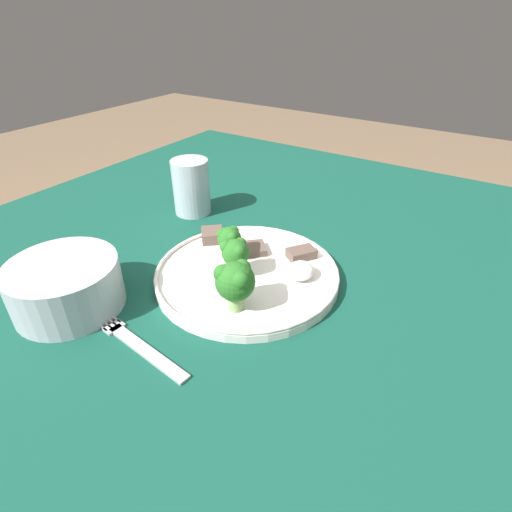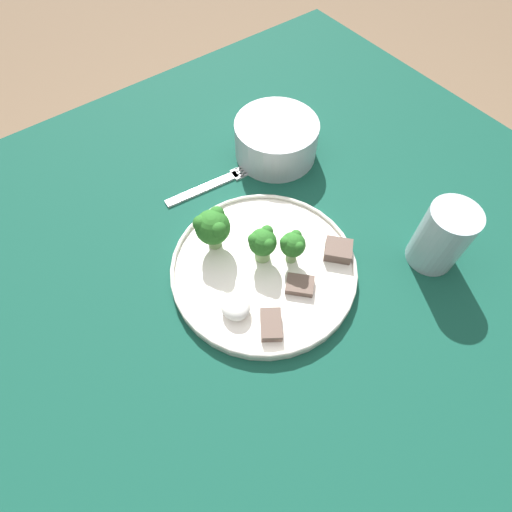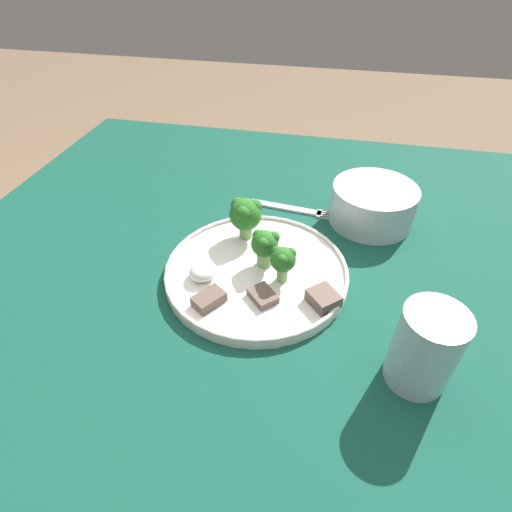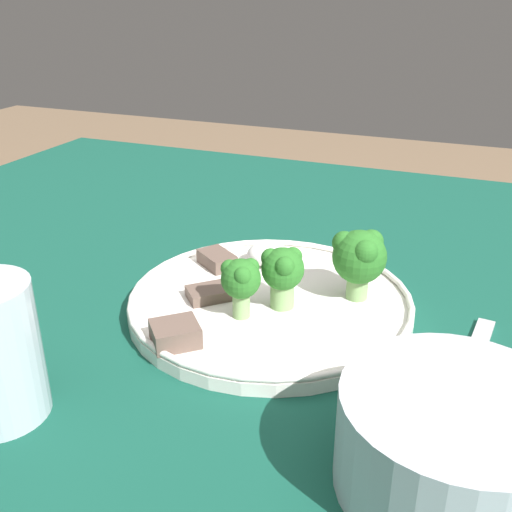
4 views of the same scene
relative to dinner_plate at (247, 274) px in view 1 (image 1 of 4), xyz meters
name	(u,v)px [view 1 (image 1 of 4)]	position (x,y,z in m)	size (l,w,h in m)	color
ground_plane	(254,501)	(0.05, 0.02, -0.77)	(8.00, 8.00, 0.00)	#7F664C
table	(253,308)	(0.05, 0.02, -0.11)	(1.13, 1.08, 0.76)	#114738
dinner_plate	(247,274)	(0.00, 0.00, 0.00)	(0.27, 0.27, 0.02)	white
fork	(134,343)	(-0.19, 0.04, -0.01)	(0.04, 0.19, 0.00)	#B2B2B7
cream_bowl	(66,287)	(-0.18, 0.17, 0.02)	(0.14, 0.14, 0.07)	#B7BCC6
drinking_glass	(192,190)	(0.13, 0.22, 0.04)	(0.07, 0.07, 0.10)	#B2C1CC
broccoli_floret_near_rim_left	(236,254)	(-0.01, 0.01, 0.04)	(0.04, 0.04, 0.06)	#7FA866
broccoli_floret_center_left	(235,281)	(-0.08, -0.03, 0.05)	(0.05, 0.05, 0.07)	#7FA866
broccoli_floret_back_left	(229,239)	(0.01, 0.04, 0.04)	(0.04, 0.04, 0.06)	#7FA866
meat_slice_front_slice	(256,249)	(0.06, 0.02, 0.01)	(0.05, 0.05, 0.01)	brown
meat_slice_middle_slice	(212,235)	(0.05, 0.10, 0.01)	(0.05, 0.05, 0.02)	brown
meat_slice_rear_slice	(301,253)	(0.08, -0.05, 0.01)	(0.05, 0.05, 0.01)	brown
sauce_dollop	(301,271)	(0.03, -0.07, 0.01)	(0.04, 0.04, 0.02)	white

